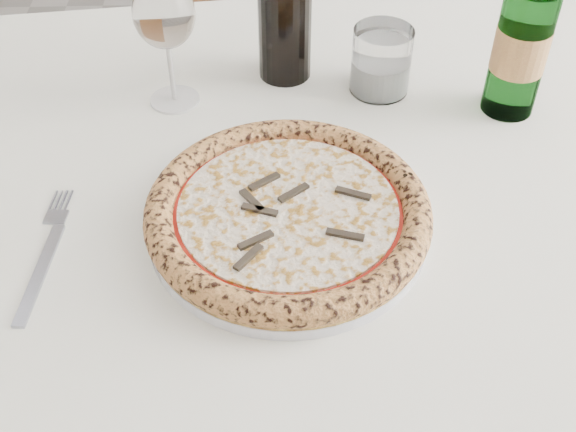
% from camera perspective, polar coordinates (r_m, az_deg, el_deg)
% --- Properties ---
extents(dining_table, '(1.62, 1.06, 0.76)m').
position_cam_1_polar(dining_table, '(0.93, -0.22, -0.34)').
color(dining_table, brown).
rests_on(dining_table, floor).
extents(chair_far, '(0.51, 0.51, 0.93)m').
position_cam_1_polar(chair_far, '(1.68, -1.02, 15.75)').
color(chair_far, brown).
rests_on(chair_far, floor).
extents(plate, '(0.31, 0.31, 0.02)m').
position_cam_1_polar(plate, '(0.80, 0.00, -0.58)').
color(plate, white).
rests_on(plate, dining_table).
extents(pizza, '(0.31, 0.31, 0.03)m').
position_cam_1_polar(pizza, '(0.78, -0.00, 0.34)').
color(pizza, gold).
rests_on(pizza, plate).
extents(fork, '(0.03, 0.20, 0.00)m').
position_cam_1_polar(fork, '(0.81, -18.63, -2.91)').
color(fork, '#969BAC').
rests_on(fork, dining_table).
extents(wine_glass, '(0.08, 0.08, 0.18)m').
position_cam_1_polar(wine_glass, '(0.94, -9.75, 15.27)').
color(wine_glass, silver).
rests_on(wine_glass, dining_table).
extents(tumbler, '(0.08, 0.08, 0.09)m').
position_cam_1_polar(tumbler, '(1.00, 7.34, 11.77)').
color(tumbler, white).
rests_on(tumbler, dining_table).
extents(beer_bottle, '(0.07, 0.07, 0.27)m').
position_cam_1_polar(beer_bottle, '(0.97, 18.12, 13.29)').
color(beer_bottle, '#3E7E42').
rests_on(beer_bottle, dining_table).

